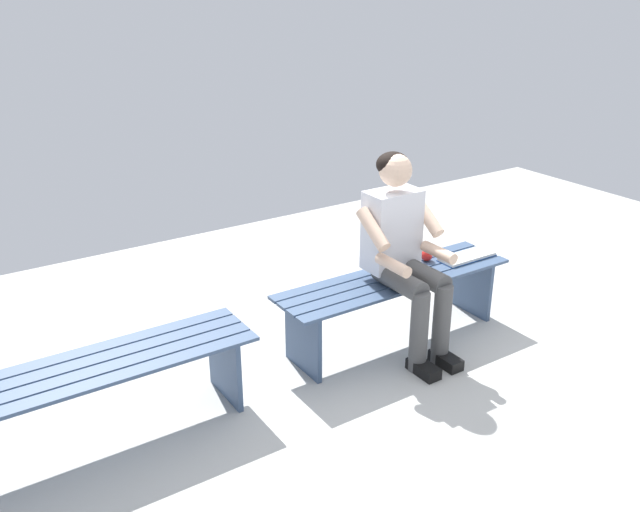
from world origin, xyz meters
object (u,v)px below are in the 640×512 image
object	(u,v)px
apple	(427,255)
bench_far	(93,384)
person_seated	(404,248)
book_open	(467,257)
bench_near	(395,292)

from	to	relation	value
apple	bench_far	bearing A→B (deg)	2.24
person_seated	book_open	bearing A→B (deg)	-173.66
bench_far	apple	distance (m)	2.27
apple	book_open	distance (m)	0.29
person_seated	apple	bearing A→B (deg)	-152.94
bench_near	apple	distance (m)	0.38
bench_near	apple	size ratio (longest dim) A/B	20.54
bench_far	apple	world-z (taller)	apple
bench_far	apple	bearing A→B (deg)	-177.76
bench_far	book_open	bearing A→B (deg)	179.31
book_open	person_seated	bearing A→B (deg)	6.31
apple	book_open	world-z (taller)	apple
bench_near	person_seated	world-z (taller)	person_seated
bench_near	bench_far	distance (m)	1.92
bench_near	book_open	world-z (taller)	book_open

